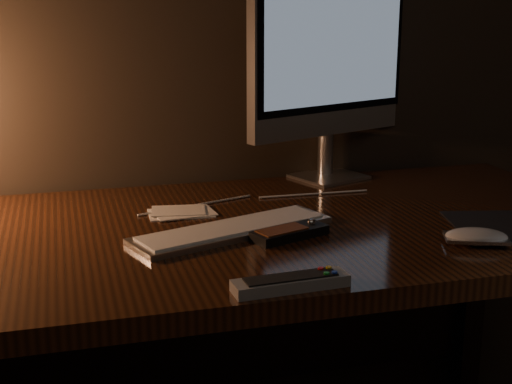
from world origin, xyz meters
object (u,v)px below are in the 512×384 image
object	(u,v)px
desk	(235,273)
tv_remote	(291,282)
media_remote	(290,232)
monitor	(333,55)
mouse	(476,239)
keyboard	(232,229)

from	to	relation	value
desk	tv_remote	distance (m)	0.43
media_remote	tv_remote	distance (m)	0.25
monitor	media_remote	bearing A→B (deg)	-141.41
monitor	mouse	xyz separation A→B (m)	(0.07, -0.56, -0.30)
keyboard	tv_remote	distance (m)	0.30
desk	monitor	size ratio (longest dim) A/B	3.06
monitor	keyboard	size ratio (longest dim) A/B	1.28
keyboard	mouse	xyz separation A→B (m)	(0.42, -0.19, 0.00)
keyboard	mouse	bearing A→B (deg)	-42.96
monitor	keyboard	distance (m)	0.59
monitor	mouse	bearing A→B (deg)	-103.76
desk	mouse	world-z (taller)	mouse
tv_remote	mouse	bearing A→B (deg)	11.93
keyboard	media_remote	xyz separation A→B (m)	(0.10, -0.06, 0.00)
monitor	desk	bearing A→B (deg)	-161.81
mouse	monitor	bearing A→B (deg)	119.54
desk	monitor	bearing A→B (deg)	39.51
monitor	tv_remote	distance (m)	0.80
media_remote	tv_remote	xyz separation A→B (m)	(-0.08, -0.24, 0.00)
desk	mouse	distance (m)	0.51
desk	monitor	distance (m)	0.60
mouse	tv_remote	size ratio (longest dim) A/B	0.60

